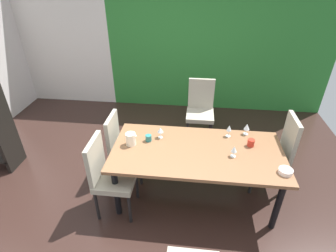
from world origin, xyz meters
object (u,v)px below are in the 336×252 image
(wine_glass_rear, at_px, (247,127))
(cup_east, at_px, (148,138))
(chair_right_far, at_px, (277,151))
(wine_glass_west, at_px, (160,130))
(wine_glass_center, at_px, (229,129))
(cup_south, at_px, (251,143))
(dining_table, at_px, (197,155))
(chair_left_near, at_px, (108,173))
(serving_bowl_near_shelf, at_px, (286,171))
(chair_left_far, at_px, (123,143))
(wine_glass_left, at_px, (234,149))
(pitcher_near_window, at_px, (131,139))
(chair_head_far, at_px, (200,108))

(wine_glass_rear, bearing_deg, cup_east, -166.65)
(chair_right_far, bearing_deg, wine_glass_west, 93.98)
(wine_glass_center, height_order, cup_south, wine_glass_center)
(cup_south, bearing_deg, wine_glass_rear, 95.09)
(chair_right_far, bearing_deg, wine_glass_center, 87.83)
(cup_south, bearing_deg, dining_table, -165.80)
(dining_table, xyz_separation_m, chair_left_near, (-0.99, -0.31, -0.10))
(dining_table, xyz_separation_m, cup_east, (-0.59, 0.12, 0.11))
(chair_right_far, bearing_deg, serving_bowl_near_shelf, 171.43)
(dining_table, distance_m, chair_left_near, 1.04)
(wine_glass_west, bearing_deg, cup_east, -147.05)
(chair_left_far, xyz_separation_m, wine_glass_left, (1.38, -0.38, 0.29))
(chair_left_near, height_order, pitcher_near_window, chair_left_near)
(chair_left_near, relative_size, cup_south, 11.24)
(chair_left_near, bearing_deg, wine_glass_west, 134.49)
(chair_head_far, relative_size, serving_bowl_near_shelf, 7.01)
(chair_left_far, relative_size, chair_right_far, 0.89)
(chair_right_far, bearing_deg, pitcher_near_window, 99.11)
(chair_right_far, bearing_deg, cup_east, 96.75)
(chair_head_far, bearing_deg, chair_left_far, 46.71)
(chair_left_near, xyz_separation_m, wine_glass_center, (1.37, 0.65, 0.29))
(chair_head_far, xyz_separation_m, cup_south, (0.59, -1.24, 0.21))
(chair_head_far, distance_m, chair_left_near, 1.99)
(chair_right_far, xyz_separation_m, wine_glass_left, (-0.60, -0.38, 0.25))
(pitcher_near_window, bearing_deg, chair_head_far, 59.05)
(dining_table, height_order, wine_glass_center, wine_glass_center)
(dining_table, bearing_deg, pitcher_near_window, 178.11)
(wine_glass_center, bearing_deg, chair_head_far, 107.92)
(chair_head_far, bearing_deg, wine_glass_center, 107.92)
(wine_glass_center, height_order, wine_glass_west, wine_glass_center)
(dining_table, distance_m, chair_right_far, 1.05)
(dining_table, relative_size, chair_left_far, 2.15)
(chair_head_far, xyz_separation_m, cup_east, (-0.63, -1.27, 0.21))
(dining_table, height_order, cup_south, cup_south)
(chair_right_far, xyz_separation_m, wine_glass_rear, (-0.40, 0.10, 0.26))
(chair_left_near, height_order, serving_bowl_near_shelf, chair_left_near)
(chair_left_far, relative_size, cup_south, 10.55)
(dining_table, bearing_deg, wine_glass_rear, 34.13)
(chair_head_far, bearing_deg, pitcher_near_window, 59.05)
(wine_glass_left, distance_m, wine_glass_center, 0.40)
(wine_glass_rear, bearing_deg, cup_south, -84.91)
(dining_table, bearing_deg, cup_east, 168.26)
(chair_right_far, relative_size, cup_south, 11.90)
(wine_glass_west, bearing_deg, wine_glass_left, -17.96)
(chair_head_far, height_order, pitcher_near_window, chair_head_far)
(chair_head_far, distance_m, chair_right_far, 1.45)
(cup_south, bearing_deg, wine_glass_center, 144.16)
(chair_head_far, xyz_separation_m, wine_glass_west, (-0.49, -1.18, 0.28))
(dining_table, relative_size, cup_east, 24.80)
(chair_left_far, height_order, cup_south, chair_left_far)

